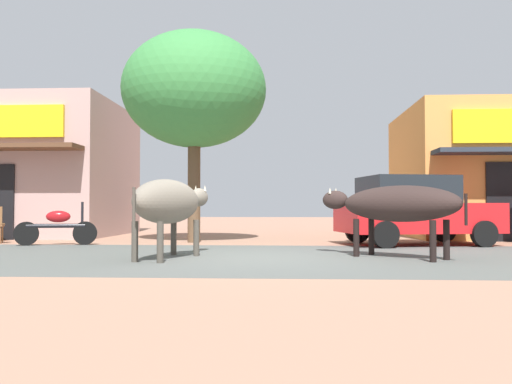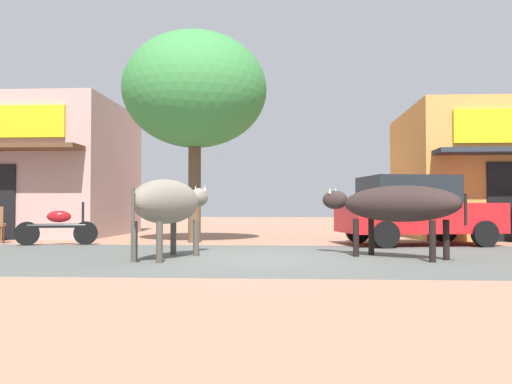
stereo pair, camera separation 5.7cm
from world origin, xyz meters
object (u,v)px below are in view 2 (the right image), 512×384
(cow_near_brown, at_px, (169,202))
(parked_hatchback_car, at_px, (414,210))
(roadside_tree, at_px, (195,91))
(parked_motorcycle, at_px, (58,226))
(cow_far_dark, at_px, (396,204))

(cow_near_brown, bearing_deg, parked_hatchback_car, 36.09)
(roadside_tree, bearing_deg, parked_motorcycle, -157.87)
(roadside_tree, relative_size, parked_motorcycle, 2.94)
(cow_far_dark, bearing_deg, parked_hatchback_car, 72.06)
(roadside_tree, bearing_deg, cow_far_dark, -43.16)
(cow_near_brown, distance_m, cow_far_dark, 4.03)
(parked_motorcycle, height_order, cow_far_dark, cow_far_dark)
(cow_near_brown, relative_size, cow_far_dark, 1.06)
(parked_motorcycle, relative_size, cow_near_brown, 0.71)
(parked_hatchback_car, height_order, cow_far_dark, parked_hatchback_car)
(roadside_tree, distance_m, cow_near_brown, 5.29)
(parked_hatchback_car, bearing_deg, cow_far_dark, -107.94)
(parked_hatchback_car, bearing_deg, cow_near_brown, -143.91)
(roadside_tree, relative_size, parked_hatchback_car, 1.39)
(roadside_tree, height_order, parked_motorcycle, roadside_tree)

